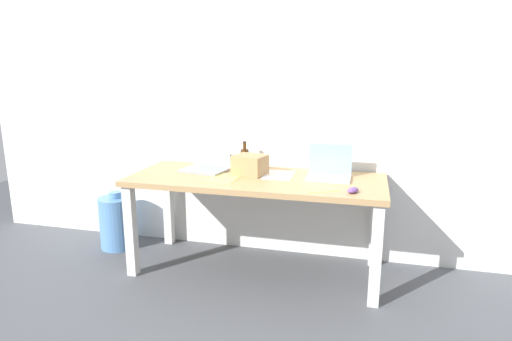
% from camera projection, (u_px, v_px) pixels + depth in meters
% --- Properties ---
extents(ground_plane, '(8.00, 8.00, 0.00)m').
position_uv_depth(ground_plane, '(256.00, 269.00, 3.31)').
color(ground_plane, '#515459').
extents(back_wall, '(5.20, 0.08, 2.60)m').
position_uv_depth(back_wall, '(270.00, 94.00, 3.41)').
color(back_wall, white).
rests_on(back_wall, ground).
extents(desk, '(1.85, 0.74, 0.73)m').
position_uv_depth(desk, '(256.00, 189.00, 3.16)').
color(desk, tan).
rests_on(desk, ground).
extents(laptop_left, '(0.38, 0.30, 0.23)m').
position_uv_depth(laptop_left, '(206.00, 164.00, 3.34)').
color(laptop_left, gray).
rests_on(laptop_left, desk).
extents(laptop_right, '(0.31, 0.21, 0.24)m').
position_uv_depth(laptop_right, '(329.00, 171.00, 3.10)').
color(laptop_right, silver).
rests_on(laptop_right, desk).
extents(beer_bottle, '(0.06, 0.06, 0.22)m').
position_uv_depth(beer_bottle, '(245.00, 158.00, 3.41)').
color(beer_bottle, '#47280F').
rests_on(beer_bottle, desk).
extents(computer_mouse, '(0.10, 0.12, 0.03)m').
position_uv_depth(computer_mouse, '(353.00, 190.00, 2.74)').
color(computer_mouse, '#724799').
rests_on(computer_mouse, desk).
extents(cardboard_box, '(0.26, 0.24, 0.15)m').
position_uv_depth(cardboard_box, '(250.00, 165.00, 3.21)').
color(cardboard_box, tan).
rests_on(cardboard_box, desk).
extents(paper_sheet_front_right, '(0.32, 0.36, 0.00)m').
position_uv_depth(paper_sheet_front_right, '(317.00, 186.00, 2.90)').
color(paper_sheet_front_right, '#F4E06B').
rests_on(paper_sheet_front_right, desk).
extents(paper_sheet_near_back, '(0.22, 0.30, 0.00)m').
position_uv_depth(paper_sheet_near_back, '(279.00, 175.00, 3.20)').
color(paper_sheet_near_back, white).
rests_on(paper_sheet_near_back, desk).
extents(paper_yellow_folder, '(0.22, 0.30, 0.00)m').
position_uv_depth(paper_yellow_folder, '(223.00, 178.00, 3.10)').
color(paper_yellow_folder, '#F4E06B').
rests_on(paper_yellow_folder, desk).
extents(water_cooler_jug, '(0.30, 0.30, 0.49)m').
position_uv_depth(water_cooler_jug, '(117.00, 222.00, 3.68)').
color(water_cooler_jug, '#598CC6').
rests_on(water_cooler_jug, ground).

